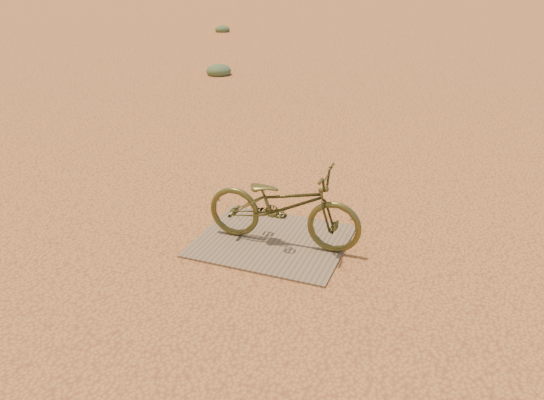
% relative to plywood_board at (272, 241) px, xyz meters
% --- Properties ---
extents(ground, '(120.00, 120.00, 0.00)m').
position_rel_plywood_board_xyz_m(ground, '(-0.11, 0.07, -0.01)').
color(ground, '#C18343').
rests_on(ground, ground).
extents(plywood_board, '(1.49, 1.26, 0.02)m').
position_rel_plywood_board_xyz_m(plywood_board, '(0.00, 0.00, 0.00)').
color(plywood_board, '#75654E').
rests_on(plywood_board, ground).
extents(bicycle, '(1.60, 0.61, 0.83)m').
position_rel_plywood_board_xyz_m(bicycle, '(0.12, -0.01, 0.43)').
color(bicycle, '#4F4E23').
rests_on(bicycle, plywood_board).
extents(kale_a, '(0.63, 0.63, 0.35)m').
position_rel_plywood_board_xyz_m(kale_a, '(-4.45, 7.75, -0.01)').
color(kale_a, '#4F6747').
rests_on(kale_a, ground).
extents(kale_c, '(0.61, 0.61, 0.33)m').
position_rel_plywood_board_xyz_m(kale_c, '(-8.37, 15.97, -0.01)').
color(kale_c, '#4F6747').
rests_on(kale_c, ground).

